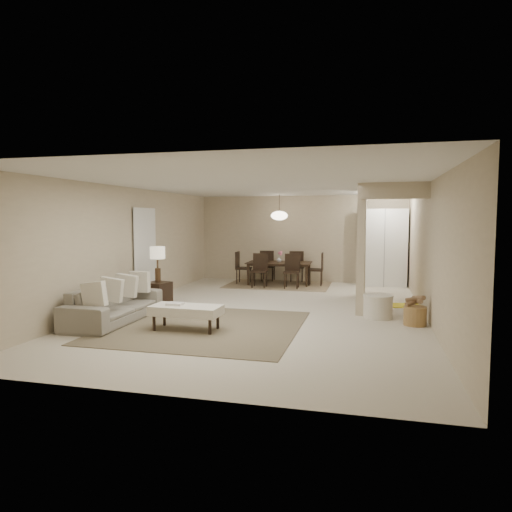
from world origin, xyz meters
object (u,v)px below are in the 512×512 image
(side_table, at_px, (158,293))
(dining_table, at_px, (279,273))
(ottoman_bench, at_px, (186,311))
(wicker_basket, at_px, (415,316))
(round_pouf, at_px, (378,307))
(pantry_cabinet, at_px, (384,248))
(sofa, at_px, (114,304))

(side_table, xyz_separation_m, dining_table, (1.92, 3.59, 0.07))
(ottoman_bench, relative_size, dining_table, 0.66)
(wicker_basket, bearing_deg, round_pouf, 143.66)
(pantry_cabinet, bearing_deg, dining_table, -170.46)
(round_pouf, xyz_separation_m, wicker_basket, (0.61, -0.45, -0.05))
(round_pouf, relative_size, dining_table, 0.31)
(side_table, xyz_separation_m, round_pouf, (4.54, -0.19, -0.03))
(side_table, bearing_deg, pantry_cabinet, 40.53)
(dining_table, bearing_deg, side_table, -120.95)
(pantry_cabinet, bearing_deg, round_pouf, -92.89)
(ottoman_bench, xyz_separation_m, side_table, (-1.45, 1.94, -0.09))
(ottoman_bench, xyz_separation_m, wicker_basket, (3.70, 1.30, -0.17))
(pantry_cabinet, relative_size, side_table, 4.29)
(pantry_cabinet, xyz_separation_m, side_table, (-4.75, -4.06, -0.81))
(ottoman_bench, bearing_deg, dining_table, 86.48)
(side_table, bearing_deg, ottoman_bench, -53.18)
(sofa, bearing_deg, round_pouf, -73.03)
(ottoman_bench, bearing_deg, pantry_cabinet, 62.56)
(sofa, height_order, round_pouf, sofa)
(sofa, height_order, dining_table, sofa)
(pantry_cabinet, xyz_separation_m, wicker_basket, (0.40, -4.70, -0.89))
(sofa, xyz_separation_m, ottoman_bench, (1.50, -0.30, 0.01))
(ottoman_bench, distance_m, dining_table, 5.55)
(ottoman_bench, distance_m, wicker_basket, 3.92)
(wicker_basket, bearing_deg, side_table, 172.91)
(sofa, distance_m, ottoman_bench, 1.53)
(side_table, distance_m, dining_table, 4.07)
(ottoman_bench, distance_m, side_table, 2.43)
(ottoman_bench, bearing_deg, round_pouf, 30.96)
(ottoman_bench, relative_size, wicker_basket, 3.02)
(pantry_cabinet, xyz_separation_m, dining_table, (-2.83, -0.48, -0.74))
(ottoman_bench, bearing_deg, wicker_basket, 20.72)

